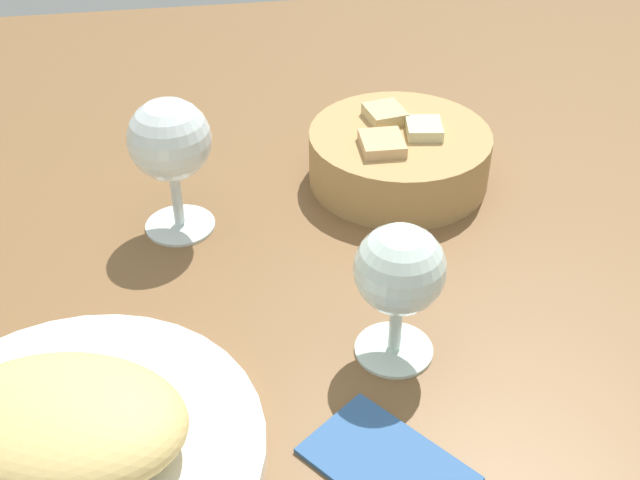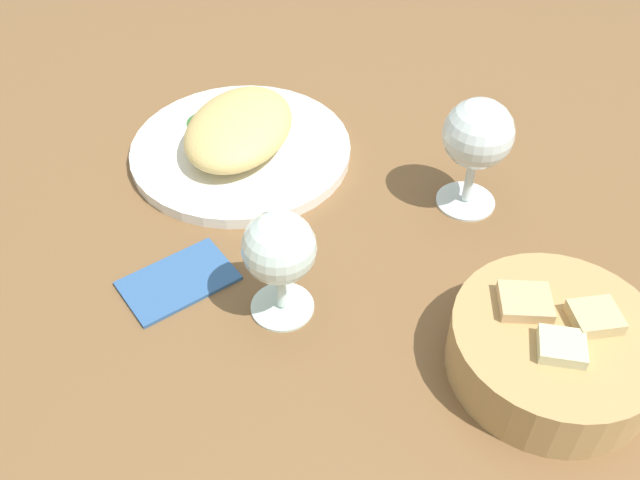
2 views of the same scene
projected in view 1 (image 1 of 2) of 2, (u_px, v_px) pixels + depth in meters
The scene contains 7 objects.
ground_plane at pixel (246, 314), 68.68cm from camera, with size 140.00×140.00×2.00cm, color brown.
plate at pixel (71, 453), 54.91cm from camera, with size 26.63×26.63×1.40cm, color white.
omelette at pixel (62, 422), 52.98cm from camera, with size 16.86×11.90×5.03cm, color #DABA6D.
bread_basket at pixel (398, 155), 82.05cm from camera, with size 18.35×18.35×6.76cm.
wine_glass_near at pixel (399, 275), 59.14cm from camera, with size 6.89×6.89×11.75cm.
wine_glass_far at pixel (170, 145), 71.82cm from camera, with size 7.55×7.55×13.30cm.
folded_napkin at pixel (388, 463), 54.65cm from camera, with size 11.00×7.00×0.80cm, color #325B92.
Camera 1 is at (-1.87, -51.48, 45.28)cm, focal length 45.34 mm.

